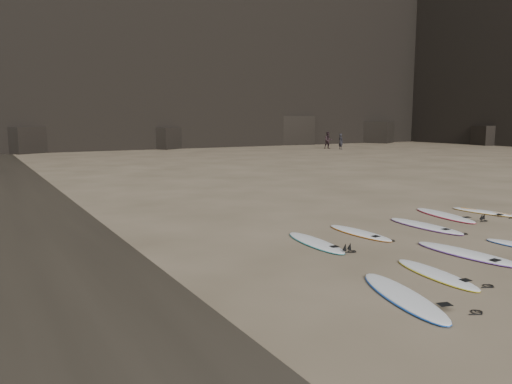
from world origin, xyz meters
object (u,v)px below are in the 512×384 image
surfboard_8 (444,215)px  person_a (341,142)px  surfboard_2 (467,253)px  surfboard_9 (485,212)px  surfboard_6 (359,233)px  surfboard_7 (425,226)px  surfboard_0 (403,296)px  person_b (328,140)px  surfboard_1 (436,274)px  surfboard_5 (315,242)px

surfboard_8 → person_a: 37.17m
surfboard_2 → surfboard_8: same height
surfboard_2 → surfboard_8: bearing=41.1°
surfboard_2 → surfboard_9: bearing=27.7°
surfboard_6 → surfboard_7: bearing=-9.2°
surfboard_0 → surfboard_9: 9.78m
person_a → person_b: (-0.35, 1.71, 0.07)m
surfboard_7 → surfboard_9: size_ratio=1.17×
person_a → surfboard_6: bearing=142.1°
person_b → surfboard_0: bearing=-108.2°
surfboard_1 → surfboard_2: surfboard_2 is taller
surfboard_2 → surfboard_6: bearing=99.1°
surfboard_8 → surfboard_9: size_ratio=1.19×
surfboard_1 → person_b: size_ratio=1.27×
surfboard_2 → person_a: (24.36, 34.28, 0.79)m
surfboard_7 → surfboard_8: bearing=23.9°
surfboard_5 → surfboard_9: size_ratio=1.09×
surfboard_9 → person_a: person_a is taller
surfboard_8 → person_b: (20.53, 32.45, 0.86)m
surfboard_2 → surfboard_7: surfboard_2 is taller
surfboard_8 → person_b: size_ratio=1.52×
surfboard_5 → surfboard_9: (7.65, 0.54, -0.00)m
surfboard_7 → person_a: person_a is taller
surfboard_1 → surfboard_8: size_ratio=0.84×
surfboard_1 → surfboard_9: bearing=37.0°
surfboard_2 → surfboard_9: surfboard_2 is taller
surfboard_0 → surfboard_9: bearing=43.9°
surfboard_2 → surfboard_6: size_ratio=1.15×
surfboard_7 → person_b: (22.41, 33.30, 0.86)m
surfboard_0 → person_a: person_a is taller
surfboard_6 → person_b: 41.24m
person_b → person_a: bearing=-60.2°
surfboard_0 → surfboard_1: size_ratio=1.18×
surfboard_2 → person_a: bearing=50.2°
surfboard_1 → surfboard_8: 6.84m
surfboard_5 → person_a: size_ratio=1.51×
surfboard_1 → person_a: person_a is taller
surfboard_9 → surfboard_0: bearing=-163.2°
surfboard_2 → surfboard_7: (1.59, 2.69, -0.00)m
surfboard_5 → surfboard_9: surfboard_5 is taller
surfboard_0 → surfboard_8: (6.96, 4.84, 0.00)m
surfboard_9 → person_a: size_ratio=1.38×
surfboard_1 → surfboard_6: surfboard_6 is taller
surfboard_0 → person_b: person_b is taller
person_a → surfboard_2: bearing=145.4°
surfboard_1 → surfboard_9: 8.10m
person_b → surfboard_7: bearing=-105.7°
surfboard_1 → person_a: (26.26, 34.97, 0.80)m
surfboard_0 → person_b: size_ratio=1.50×
surfboard_2 → surfboard_6: (-0.72, 2.98, -0.01)m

